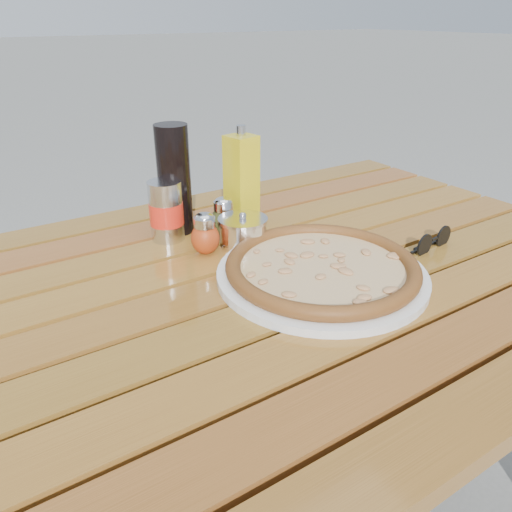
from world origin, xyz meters
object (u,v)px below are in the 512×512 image
table (262,313)px  pizza (322,266)px  sunglasses (433,241)px  parmesan_tin (243,232)px  pepper_shaker (205,234)px  dark_bottle (174,180)px  soda_can (166,211)px  olive_oil_cruet (241,180)px  plate (321,274)px  oregano_shaker (224,217)px

table → pizza: (0.08, -0.06, 0.10)m
sunglasses → table: bearing=158.6°
parmesan_tin → sunglasses: (0.30, -0.21, -0.01)m
pepper_shaker → parmesan_tin: (0.07, -0.01, -0.01)m
parmesan_tin → dark_bottle: bearing=117.5°
pepper_shaker → pizza: bearing=-59.0°
parmesan_tin → soda_can: bearing=133.4°
pizza → dark_bottle: 0.36m
parmesan_tin → table: bearing=-106.5°
table → olive_oil_cruet: 0.30m
pepper_shaker → plate: bearing=-59.0°
soda_can → dark_bottle: bearing=39.2°
table → pizza: size_ratio=3.61×
plate → pepper_shaker: size_ratio=4.39×
soda_can → plate: bearing=-63.0°
table → oregano_shaker: bearing=80.0°
parmesan_tin → sunglasses: 0.37m
olive_oil_cruet → pepper_shaker: bearing=-147.0°
soda_can → oregano_shaker: bearing=-22.8°
table → parmesan_tin: parmesan_tin is taller
pizza → sunglasses: 0.26m
dark_bottle → olive_oil_cruet: bearing=-16.5°
soda_can → olive_oil_cruet: bearing=-4.1°
dark_bottle → sunglasses: (0.37, -0.35, -0.09)m
plate → olive_oil_cruet: size_ratio=1.71×
soda_can → parmesan_tin: 0.16m
parmesan_tin → pizza: bearing=-76.4°
table → dark_bottle: dark_bottle is taller
soda_can → pepper_shaker: bearing=-71.9°
oregano_shaker → olive_oil_cruet: (0.06, 0.03, 0.06)m
table → olive_oil_cruet: size_ratio=6.67×
table → plate: (0.08, -0.06, 0.08)m
table → pizza: bearing=-37.8°
pizza → oregano_shaker: bearing=100.5°
table → oregano_shaker: 0.22m
pepper_shaker → olive_oil_cruet: 0.17m
pizza → sunglasses: bearing=-5.6°
oregano_shaker → olive_oil_cruet: olive_oil_cruet is taller
olive_oil_cruet → parmesan_tin: olive_oil_cruet is taller
table → plate: 0.13m
table → soda_can: size_ratio=11.67×
plate → parmesan_tin: parmesan_tin is taller
dark_bottle → olive_oil_cruet: dark_bottle is taller
dark_bottle → olive_oil_cruet: (0.13, -0.04, -0.01)m
plate → dark_bottle: 0.36m
pepper_shaker → dark_bottle: size_ratio=0.37×
pepper_shaker → sunglasses: bearing=-30.8°
pepper_shaker → table: bearing=-74.1°
table → pepper_shaker: pepper_shaker is taller
parmesan_tin → sunglasses: bearing=-34.9°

